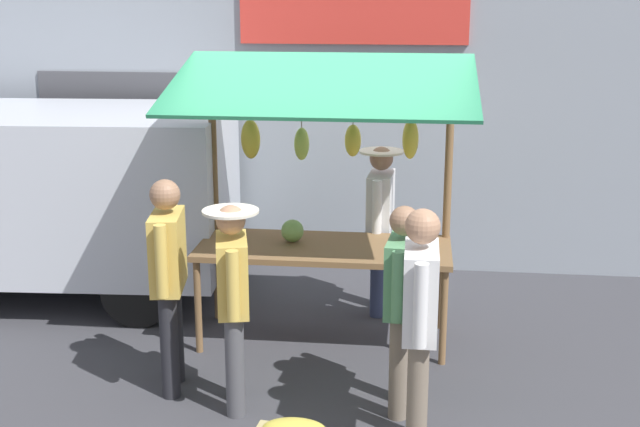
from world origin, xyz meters
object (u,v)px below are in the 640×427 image
(vendor_with_sunhat, at_px, (380,216))
(shopper_in_grey_tee, at_px, (233,292))
(shopper_in_striped_shirt, at_px, (402,296))
(shopper_with_ponytail, at_px, (420,313))
(market_stall, at_px, (324,170))
(shopper_with_shopping_bag, at_px, (169,270))

(vendor_with_sunhat, relative_size, shopper_in_grey_tee, 1.04)
(vendor_with_sunhat, relative_size, shopper_in_striped_shirt, 1.03)
(shopper_in_grey_tee, height_order, shopper_with_ponytail, shopper_with_ponytail)
(shopper_in_striped_shirt, bearing_deg, shopper_with_ponytail, -161.53)
(shopper_in_striped_shirt, bearing_deg, market_stall, 35.34)
(shopper_in_striped_shirt, xyz_separation_m, shopper_with_ponytail, (-0.12, 0.54, 0.09))
(shopper_in_grey_tee, bearing_deg, shopper_in_striped_shirt, -98.28)
(shopper_with_ponytail, bearing_deg, shopper_in_striped_shirt, 12.89)
(shopper_in_grey_tee, distance_m, shopper_with_ponytail, 1.42)
(market_stall, relative_size, shopper_with_ponytail, 1.47)
(vendor_with_sunhat, bearing_deg, shopper_in_grey_tee, -21.35)
(market_stall, height_order, shopper_in_grey_tee, market_stall)
(vendor_with_sunhat, bearing_deg, shopper_with_shopping_bag, -35.94)
(vendor_with_sunhat, xyz_separation_m, shopper_in_grey_tee, (0.97, 2.08, -0.04))
(shopper_in_grey_tee, bearing_deg, market_stall, -33.90)
(shopper_in_striped_shirt, xyz_separation_m, shopper_in_grey_tee, (1.23, 0.11, 0.02))
(market_stall, xyz_separation_m, shopper_in_striped_shirt, (-0.72, 1.25, -0.64))
(vendor_with_sunhat, bearing_deg, shopper_in_striped_shirt, 11.12)
(shopper_with_shopping_bag, xyz_separation_m, shopper_with_ponytail, (-1.90, 0.68, 0.01))
(shopper_with_shopping_bag, bearing_deg, vendor_with_sunhat, -48.15)
(market_stall, distance_m, shopper_in_striped_shirt, 1.58)
(vendor_with_sunhat, distance_m, shopper_with_ponytail, 2.54)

